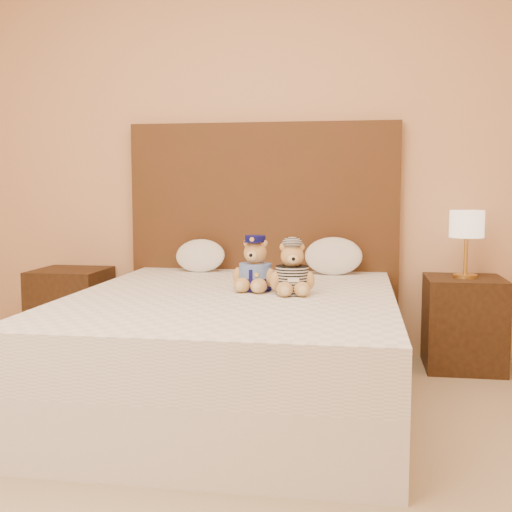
% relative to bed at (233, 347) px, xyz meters
% --- Properties ---
extents(bed, '(1.60, 2.00, 0.55)m').
position_rel_bed_xyz_m(bed, '(0.00, 0.00, 0.00)').
color(bed, white).
rests_on(bed, ground).
extents(headboard, '(1.75, 0.08, 1.50)m').
position_rel_bed_xyz_m(headboard, '(0.00, 1.01, 0.47)').
color(headboard, '#4F2A17').
rests_on(headboard, ground).
extents(nightstand_left, '(0.45, 0.45, 0.55)m').
position_rel_bed_xyz_m(nightstand_left, '(-1.25, 0.80, -0.00)').
color(nightstand_left, '#382412').
rests_on(nightstand_left, ground).
extents(nightstand_right, '(0.45, 0.45, 0.55)m').
position_rel_bed_xyz_m(nightstand_right, '(1.25, 0.80, -0.00)').
color(nightstand_right, '#382412').
rests_on(nightstand_right, ground).
extents(lamp, '(0.20, 0.20, 0.40)m').
position_rel_bed_xyz_m(lamp, '(1.25, 0.80, 0.57)').
color(lamp, gold).
rests_on(lamp, nightstand_right).
extents(teddy_police, '(0.28, 0.27, 0.28)m').
position_rel_bed_xyz_m(teddy_police, '(0.09, 0.12, 0.42)').
color(teddy_police, '#A77D41').
rests_on(teddy_police, bed).
extents(teddy_prisoner, '(0.28, 0.27, 0.27)m').
position_rel_bed_xyz_m(teddy_prisoner, '(0.29, 0.03, 0.41)').
color(teddy_prisoner, '#A77D41').
rests_on(teddy_prisoner, bed).
extents(pillow_left, '(0.32, 0.21, 0.22)m').
position_rel_bed_xyz_m(pillow_left, '(-0.38, 0.83, 0.39)').
color(pillow_left, white).
rests_on(pillow_left, bed).
extents(pillow_right, '(0.35, 0.23, 0.25)m').
position_rel_bed_xyz_m(pillow_right, '(0.47, 0.83, 0.40)').
color(pillow_right, white).
rests_on(pillow_right, bed).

